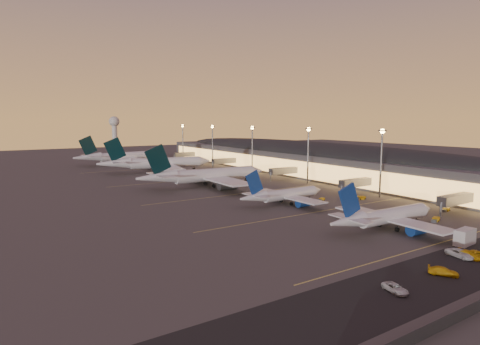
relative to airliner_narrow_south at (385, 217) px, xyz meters
The scene contains 20 objects.
ground 30.59m from the airliner_narrow_south, 88.29° to the left, with size 700.00×700.00×0.00m, color #474441.
airliner_narrow_south is the anchor object (origin of this frame).
airliner_narrow_north 40.28m from the airliner_narrow_south, 92.80° to the left, with size 36.10×32.19×12.92m.
airliner_wide_near 88.22m from the airliner_narrow_south, 94.80° to the left, with size 60.75×55.20×19.47m.
airliner_wide_mid 146.19m from the airliner_narrow_south, 92.80° to the left, with size 62.83×57.97×20.16m.
airliner_wide_far 199.19m from the airliner_narrow_south, 93.19° to the left, with size 61.24×56.09×19.59m.
terminal_building 120.58m from the airliner_narrow_south, 58.61° to the left, with size 56.35×255.00×17.46m.
light_masts 103.21m from the airliner_narrow_south, 68.85° to the left, with size 2.20×217.20×25.90m.
radar_tower 291.15m from the airliner_narrow_south, 87.85° to the left, with size 9.00×9.00×32.50m.
lane_markings 70.47m from the airliner_narrow_south, 89.26° to the left, with size 90.00×180.36×0.00m.
baggage_tug_a 20.42m from the airliner_narrow_south, ahead, with size 4.10×2.63×1.14m.
baggage_tug_b 35.67m from the airliner_narrow_south, ahead, with size 3.57×1.91×1.01m.
baggage_tug_c 42.10m from the airliner_narrow_south, 48.91° to the left, with size 4.30×2.71×1.20m.
catering_truck_a 19.30m from the airliner_narrow_south, 74.03° to the right, with size 6.88×3.16×3.76m.
baggage_tug_d 40.23m from the airliner_narrow_south, 69.86° to the left, with size 3.52×2.35×0.98m.
service_van_a 40.95m from the airliner_narrow_south, 140.26° to the right, with size 2.29×4.97×1.38m, color silver.
service_van_b 31.66m from the airliner_narrow_south, 123.30° to the right, with size 2.17×5.34×1.55m, color gold.
service_van_c 23.28m from the airliner_narrow_south, 101.46° to the right, with size 2.79×6.05×1.68m, color silver.
service_van_d 24.33m from the airliner_narrow_south, 98.46° to the right, with size 2.16×5.30×1.54m, color gold.
service_van_f 24.68m from the airliner_narrow_south, 94.43° to the right, with size 2.61×5.66×1.57m, color gold.
Camera 1 is at (-89.89, -96.64, 29.05)m, focal length 30.00 mm.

